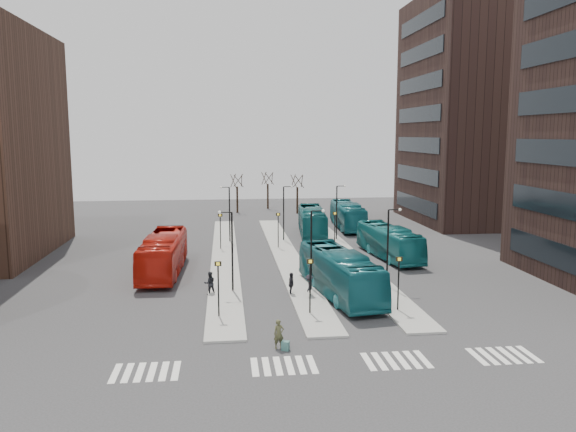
{
  "coord_description": "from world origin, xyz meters",
  "views": [
    {
      "loc": [
        -3.9,
        -23.5,
        11.88
      ],
      "look_at": [
        1.43,
        23.4,
        5.0
      ],
      "focal_mm": 35.0,
      "sensor_mm": 36.0,
      "label": 1
    }
  ],
  "objects": [
    {
      "name": "ground",
      "position": [
        0.0,
        0.0,
        0.0
      ],
      "size": [
        160.0,
        160.0,
        0.0
      ],
      "primitive_type": "plane",
      "color": "#2D2D30",
      "rests_on": "ground"
    },
    {
      "name": "island_left",
      "position": [
        -4.0,
        30.0,
        0.07
      ],
      "size": [
        2.5,
        45.0,
        0.15
      ],
      "primitive_type": "cube",
      "color": "gray",
      "rests_on": "ground"
    },
    {
      "name": "island_mid",
      "position": [
        2.0,
        30.0,
        0.07
      ],
      "size": [
        2.5,
        45.0,
        0.15
      ],
      "primitive_type": "cube",
      "color": "gray",
      "rests_on": "ground"
    },
    {
      "name": "island_right",
      "position": [
        8.0,
        30.0,
        0.07
      ],
      "size": [
        2.5,
        45.0,
        0.15
      ],
      "primitive_type": "cube",
      "color": "gray",
      "rests_on": "ground"
    },
    {
      "name": "suitcase",
      "position": [
        -0.68,
        6.08,
        0.26
      ],
      "size": [
        0.51,
        0.46,
        0.52
      ],
      "primitive_type": "cube",
      "rotation": [
        0.0,
        0.0,
        -0.38
      ],
      "color": "navy",
      "rests_on": "ground"
    },
    {
      "name": "red_bus",
      "position": [
        -9.21,
        24.58,
        1.72
      ],
      "size": [
        3.26,
        12.43,
        3.44
      ],
      "primitive_type": "imported",
      "rotation": [
        0.0,
        0.0,
        -0.03
      ],
      "color": "red",
      "rests_on": "ground"
    },
    {
      "name": "teal_bus_a",
      "position": [
        4.48,
        16.41,
        1.7
      ],
      "size": [
        4.52,
        12.48,
        3.4
      ],
      "primitive_type": "imported",
      "rotation": [
        0.0,
        0.0,
        0.14
      ],
      "color": "#135A63",
      "rests_on": "ground"
    },
    {
      "name": "teal_bus_b",
      "position": [
        6.36,
        41.49,
        1.65
      ],
      "size": [
        3.85,
        12.06,
        3.3
      ],
      "primitive_type": "imported",
      "rotation": [
        0.0,
        0.0,
        -0.09
      ],
      "color": "#135C60",
      "rests_on": "ground"
    },
    {
      "name": "teal_bus_c",
      "position": [
        11.87,
        28.48,
        1.56
      ],
      "size": [
        3.86,
        11.43,
        3.12
      ],
      "primitive_type": "imported",
      "rotation": [
        0.0,
        0.0,
        0.11
      ],
      "color": "#166B6F",
      "rests_on": "ground"
    },
    {
      "name": "teal_bus_d",
      "position": [
        11.63,
        45.86,
        1.65
      ],
      "size": [
        3.24,
        11.97,
        3.31
      ],
      "primitive_type": "imported",
      "rotation": [
        0.0,
        0.0,
        -0.04
      ],
      "color": "#16656F",
      "rests_on": "ground"
    },
    {
      "name": "traveller",
      "position": [
        -1.02,
        6.42,
        0.82
      ],
      "size": [
        0.67,
        0.51,
        1.65
      ],
      "primitive_type": "imported",
      "rotation": [
        0.0,
        0.0,
        0.21
      ],
      "color": "#45462A",
      "rests_on": "ground"
    },
    {
      "name": "commuter_a",
      "position": [
        -5.11,
        17.58,
        0.88
      ],
      "size": [
        0.99,
        0.86,
        1.76
      ],
      "primitive_type": "imported",
      "rotation": [
        0.0,
        0.0,
        3.4
      ],
      "color": "black",
      "rests_on": "ground"
    },
    {
      "name": "commuter_b",
      "position": [
        0.91,
        16.64,
        0.87
      ],
      "size": [
        0.6,
        1.08,
        1.75
      ],
      "primitive_type": "imported",
      "rotation": [
        0.0,
        0.0,
        1.4
      ],
      "color": "black",
      "rests_on": "ground"
    },
    {
      "name": "commuter_c",
      "position": [
        2.16,
        16.11,
        0.84
      ],
      "size": [
        0.88,
        1.21,
        1.68
      ],
      "primitive_type": "imported",
      "rotation": [
        0.0,
        0.0,
        4.45
      ],
      "color": "black",
      "rests_on": "ground"
    },
    {
      "name": "crosswalk_stripes",
      "position": [
        1.75,
        4.0,
        0.01
      ],
      "size": [
        22.35,
        2.4,
        0.01
      ],
      "color": "silver",
      "rests_on": "ground"
    },
    {
      "name": "tower_far",
      "position": [
        31.98,
        50.0,
        15.0
      ],
      "size": [
        20.12,
        20.0,
        30.0
      ],
      "color": "black",
      "rests_on": "ground"
    },
    {
      "name": "sign_poles",
      "position": [
        1.6,
        23.0,
        2.41
      ],
      "size": [
        12.45,
        22.12,
        3.65
      ],
      "color": "black",
      "rests_on": "ground"
    },
    {
      "name": "lamp_posts",
      "position": [
        2.64,
        28.0,
        3.58
      ],
      "size": [
        14.04,
        20.24,
        6.12
      ],
      "color": "black",
      "rests_on": "ground"
    },
    {
      "name": "bare_trees",
      "position": [
        2.67,
        62.67,
        2.72
      ],
      "size": [
        10.97,
        8.14,
        5.9
      ],
      "color": "black",
      "rests_on": "ground"
    }
  ]
}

